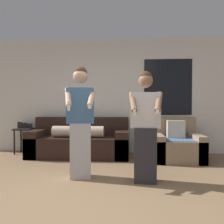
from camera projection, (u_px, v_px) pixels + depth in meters
ground_plane at (95, 207)px, 2.37m from camera, size 14.00×14.00×0.00m
wall_back at (113, 96)px, 5.22m from camera, size 6.79×0.07×2.70m
couch at (80, 142)px, 4.82m from camera, size 2.16×0.86×0.85m
armchair at (176, 145)px, 4.54m from camera, size 0.96×0.94×0.86m
side_table at (24, 132)px, 5.12m from camera, size 0.40×0.39×0.73m
person_left at (81, 121)px, 3.33m from camera, size 0.47×0.51×1.70m
person_right at (145, 127)px, 3.14m from camera, size 0.49×0.48×1.60m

